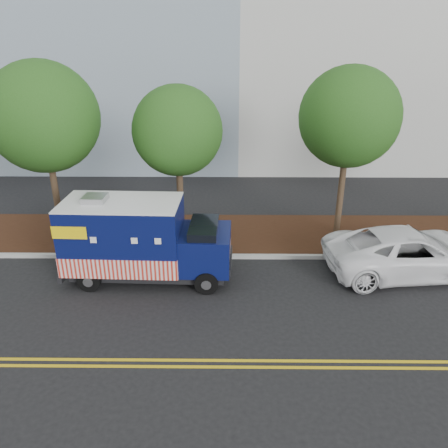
{
  "coord_description": "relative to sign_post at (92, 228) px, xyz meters",
  "views": [
    {
      "loc": [
        1.38,
        -13.7,
        8.0
      ],
      "look_at": [
        1.24,
        0.6,
        1.8
      ],
      "focal_mm": 35.0,
      "sensor_mm": 36.0,
      "label": 1
    }
  ],
  "objects": [
    {
      "name": "tree_c",
      "position": [
        9.92,
        1.95,
        3.87
      ],
      "size": [
        3.93,
        3.93,
        7.04
      ],
      "color": "#38281C",
      "rests_on": "ground"
    },
    {
      "name": "curb",
      "position": [
        3.84,
        -0.15,
        -1.12
      ],
      "size": [
        120.0,
        0.18,
        0.15
      ],
      "primitive_type": "cube",
      "color": "#9E9E99",
      "rests_on": "ground"
    },
    {
      "name": "centerline_near",
      "position": [
        3.84,
        -6.0,
        -1.19
      ],
      "size": [
        120.0,
        0.1,
        0.01
      ],
      "primitive_type": "cube",
      "color": "gold",
      "rests_on": "ground"
    },
    {
      "name": "tree_b",
      "position": [
        3.28,
        1.46,
        3.42
      ],
      "size": [
        3.47,
        3.47,
        6.38
      ],
      "color": "#38281C",
      "rests_on": "ground"
    },
    {
      "name": "mulch_strip",
      "position": [
        3.84,
        1.95,
        -1.12
      ],
      "size": [
        120.0,
        4.0,
        0.15
      ],
      "primitive_type": "cube",
      "color": "black",
      "rests_on": "ground"
    },
    {
      "name": "sign_post",
      "position": [
        0.0,
        0.0,
        0.0
      ],
      "size": [
        0.06,
        0.06,
        2.4
      ],
      "primitive_type": "cube",
      "color": "#473828",
      "rests_on": "ground"
    },
    {
      "name": "food_truck",
      "position": [
        2.13,
        -1.62,
        0.2
      ],
      "size": [
        5.93,
        2.41,
        3.08
      ],
      "rotation": [
        0.0,
        0.0,
        -0.03
      ],
      "color": "black",
      "rests_on": "ground"
    },
    {
      "name": "white_car",
      "position": [
        11.74,
        -1.18,
        -0.37
      ],
      "size": [
        6.21,
        3.36,
        1.65
      ],
      "primitive_type": "imported",
      "rotation": [
        0.0,
        0.0,
        1.68
      ],
      "color": "white",
      "rests_on": "ground"
    },
    {
      "name": "tree_a",
      "position": [
        -1.74,
        1.34,
        3.95
      ],
      "size": [
        4.19,
        4.19,
        7.26
      ],
      "color": "#38281C",
      "rests_on": "ground"
    },
    {
      "name": "centerline_far",
      "position": [
        3.84,
        -6.25,
        -1.19
      ],
      "size": [
        120.0,
        0.1,
        0.01
      ],
      "primitive_type": "cube",
      "color": "gold",
      "rests_on": "ground"
    },
    {
      "name": "ground",
      "position": [
        3.84,
        -1.55,
        -1.2
      ],
      "size": [
        120.0,
        120.0,
        0.0
      ],
      "primitive_type": "plane",
      "color": "black",
      "rests_on": "ground"
    }
  ]
}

